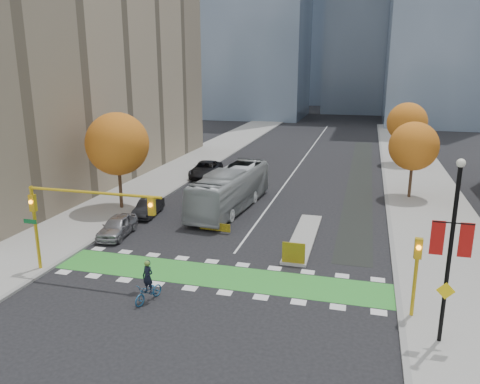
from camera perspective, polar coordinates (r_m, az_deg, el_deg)
The scene contains 23 objects.
ground at distance 26.41m, azimuth -3.74°, elevation -11.51°, with size 300.00×300.00×0.00m, color black.
sidewalk_west at distance 48.79m, azimuth -11.21°, elevation 0.85°, with size 7.00×120.00×0.15m, color gray.
sidewalk_east at distance 44.27m, azimuth 21.99°, elevation -1.44°, with size 7.00×120.00×0.15m, color gray.
curb_west at distance 47.37m, azimuth -7.41°, elevation 0.58°, with size 0.30×120.00×0.16m, color gray.
curb_east at distance 43.96m, azimuth 17.47°, elevation -1.14°, with size 0.30×120.00×0.16m, color gray.
bike_crossing at distance 27.69m, azimuth -2.73°, elevation -10.17°, with size 20.00×3.00×0.01m, color green.
centre_line at distance 63.89m, azimuth 7.91°, elevation 4.26°, with size 0.15×70.00×0.01m, color silver.
bike_lane_paint at distance 53.62m, azimuth 14.48°, elevation 1.85°, with size 2.50×50.00×0.01m, color black.
median_island at distance 33.64m, azimuth 7.77°, elevation -5.48°, with size 1.60×10.00×0.16m, color gray.
hazard_board at distance 28.95m, azimuth 6.54°, elevation -7.38°, with size 1.40×0.12×1.30m, color yellow.
building_west at distance 54.54m, azimuth -21.23°, elevation 14.80°, with size 16.00×44.00×25.00m, color gray.
tree_west at distance 40.09m, azimuth -14.71°, elevation 5.68°, with size 5.20×5.20×8.22m.
tree_east_near at distance 45.05m, azimuth 20.42°, elevation 5.24°, with size 4.40×4.40×7.08m.
tree_east_far at distance 60.85m, azimuth 19.70°, elevation 7.98°, with size 4.80×4.80×7.65m.
traffic_signal_west at distance 27.97m, azimuth -19.81°, elevation -1.98°, with size 8.53×0.56×5.20m.
traffic_signal_east at distance 23.76m, azimuth 20.71°, elevation -8.40°, with size 0.35×0.43×4.10m.
banner_lamppost at distance 21.39m, azimuth 24.31°, elevation -5.97°, with size 1.65×0.36×8.28m.
cyclist at distance 25.04m, azimuth -11.10°, elevation -11.41°, with size 1.20×2.08×2.27m.
bus at distance 39.65m, azimuth -1.14°, elevation 0.35°, with size 2.93×12.51×3.48m, color #969C9D.
parked_car_a at distance 34.72m, azimuth -14.73°, elevation -4.05°, with size 1.74×4.33×1.48m, color #96969B.
parked_car_b at distance 38.92m, azimuth -11.12°, elevation -1.85°, with size 1.43×4.11×1.36m, color black.
parked_car_c at distance 44.26m, azimuth -4.19°, elevation 0.44°, with size 1.88×4.61×1.34m, color #545359.
parked_car_d at distance 51.61m, azimuth -4.20°, elevation 2.76°, with size 2.84×6.16×1.71m, color black.
Camera 1 is at (7.79, -22.31, 11.79)m, focal length 35.00 mm.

